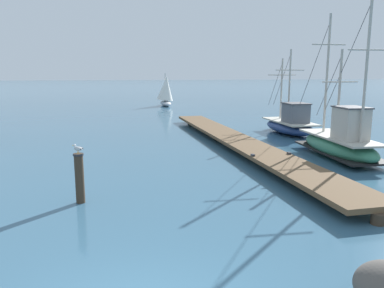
{
  "coord_description": "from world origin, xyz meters",
  "views": [
    {
      "loc": [
        -0.23,
        -4.89,
        3.76
      ],
      "look_at": [
        2.42,
        7.45,
        1.4
      ],
      "focal_mm": 35.69,
      "sensor_mm": 36.0,
      "label": 1
    }
  ],
  "objects": [
    {
      "name": "distant_sailboat",
      "position": [
        6.04,
        38.71,
        1.65
      ],
      "size": [
        2.17,
        3.76,
        3.72
      ],
      "color": "silver",
      "rests_on": "ground"
    },
    {
      "name": "fishing_boat_1",
      "position": [
        9.76,
        10.07,
        0.72
      ],
      "size": [
        2.19,
        7.15,
        6.79
      ],
      "color": "#337556",
      "rests_on": "ground"
    },
    {
      "name": "perched_seagull",
      "position": [
        -1.18,
        6.27,
        1.63
      ],
      "size": [
        0.33,
        0.28,
        0.27
      ],
      "color": "gold",
      "rests_on": "mooring_piling"
    },
    {
      "name": "mooring_piling",
      "position": [
        -1.18,
        6.27,
        0.77
      ],
      "size": [
        0.3,
        0.3,
        1.48
      ],
      "color": "#3D3023",
      "rests_on": "ground"
    },
    {
      "name": "floating_dock",
      "position": [
        6.05,
        13.54,
        0.36
      ],
      "size": [
        2.24,
        21.41,
        0.53
      ],
      "color": "brown",
      "rests_on": "ground"
    },
    {
      "name": "fishing_boat_0",
      "position": [
        10.71,
        16.87,
        0.63
      ],
      "size": [
        2.13,
        5.96,
        5.19
      ],
      "color": "navy",
      "rests_on": "ground"
    }
  ]
}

